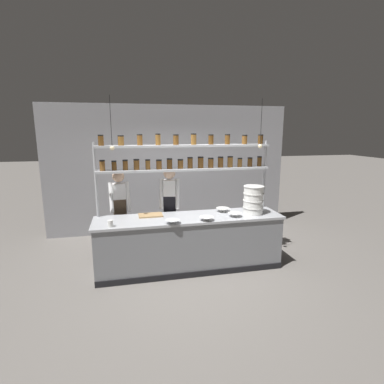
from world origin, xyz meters
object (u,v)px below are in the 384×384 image
Objects in this scene: spice_shelf_unit at (186,160)px; container_stack at (253,200)px; serving_cup_front at (110,224)px; cutting_board at (151,215)px; prep_bowl_near_left at (223,210)px; chef_left at (120,209)px; chef_center at (170,206)px; prep_bowl_center_front at (172,222)px; prep_bowl_near_right at (235,215)px; prep_bowl_center_back at (206,219)px.

spice_shelf_unit is 1.36m from container_stack.
spice_shelf_unit is 1.65m from serving_cup_front.
cutting_board is 1.28m from prep_bowl_near_left.
cutting_board is 3.93× the size of serving_cup_front.
spice_shelf_unit is 1.84× the size of chef_left.
spice_shelf_unit is 1.79× the size of chef_center.
chef_left reaches higher than serving_cup_front.
chef_center is 4.24× the size of cutting_board.
serving_cup_front reaches higher than prep_bowl_near_left.
spice_shelf_unit is 12.40× the size of prep_bowl_near_left.
chef_center is 1.31m from serving_cup_front.
prep_bowl_near_left is 1.05× the size of prep_bowl_center_front.
serving_cup_front is at bearing -167.06° from prep_bowl_near_left.
spice_shelf_unit is 0.92m from chef_center.
prep_bowl_near_left is (0.64, -0.16, -0.89)m from spice_shelf_unit.
prep_bowl_center_front is (0.30, -0.51, 0.02)m from cutting_board.
prep_bowl_center_front is at bearing -170.16° from container_stack.
chef_left is 6.74× the size of prep_bowl_near_left.
prep_bowl_near_right is (0.99, -0.72, -0.03)m from chef_center.
chef_center reaches higher than cutting_board.
chef_center reaches higher than container_stack.
prep_bowl_center_back is (-0.89, -0.21, -0.21)m from container_stack.
prep_bowl_center_front is (-0.09, -0.87, -0.03)m from chef_center.
prep_bowl_near_left is 2.40× the size of serving_cup_front.
serving_cup_front is (-0.64, -0.46, 0.04)m from cutting_board.
chef_left reaches higher than prep_bowl_center_back.
spice_shelf_unit is 1.10m from prep_bowl_near_left.
chef_left is 1.85m from prep_bowl_near_left.
spice_shelf_unit is 1.12m from cutting_board.
prep_bowl_center_back and prep_bowl_near_right have the same top height.
chef_left is 0.93m from serving_cup_front.
prep_bowl_center_back is (0.21, -0.61, -0.89)m from spice_shelf_unit.
chef_center is 1.22m from prep_bowl_near_right.
container_stack is 4.82× the size of serving_cup_front.
chef_left is at bearing 156.80° from prep_bowl_near_right.
prep_bowl_near_left is at bearing 12.94° from serving_cup_front.
prep_bowl_near_right is at bearing -23.93° from chef_center.
prep_bowl_center_front is at bearing -117.86° from spice_shelf_unit.
chef_left is at bearing -174.03° from chef_center.
container_stack is at bearing -23.57° from chef_left.
prep_bowl_center_back is at bearing -167.63° from prep_bowl_near_right.
spice_shelf_unit is 1.49m from chef_left.
serving_cup_front is at bearing -176.93° from prep_bowl_near_right.
chef_center is at bearing 119.31° from prep_bowl_center_back.
chef_left is (-1.15, 0.32, -0.89)m from spice_shelf_unit.
chef_left is 1.26m from prep_bowl_center_front.
prep_bowl_near_left is at bearing -11.44° from chef_center.
container_stack is at bearing 9.84° from prep_bowl_center_front.
prep_bowl_near_right is at bearing -165.31° from container_stack.
chef_center is 7.32× the size of prep_bowl_center_back.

